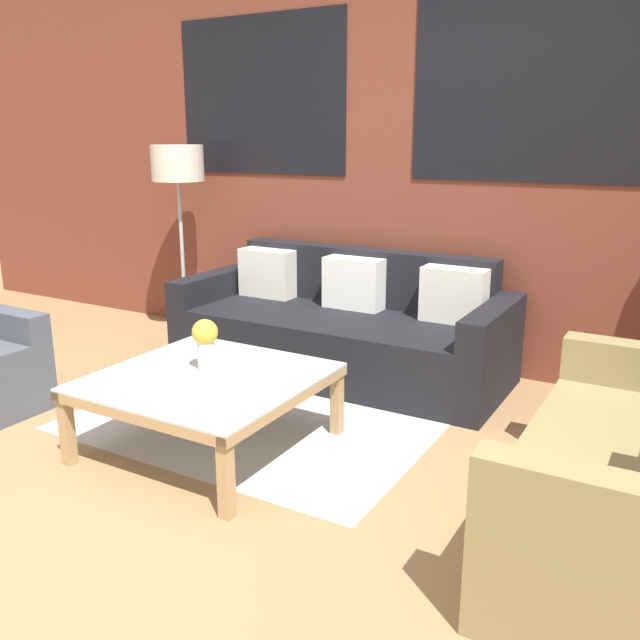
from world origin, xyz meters
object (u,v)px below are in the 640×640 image
couch_dark (343,330)px  flower_vase (205,340)px  coffee_table (207,385)px  floor_lamp (178,173)px

couch_dark → flower_vase: bearing=-93.8°
coffee_table → couch_dark: bearing=88.7°
couch_dark → coffee_table: size_ratio=2.13×
flower_vase → floor_lamp: bearing=134.3°
couch_dark → coffee_table: 1.36m
coffee_table → floor_lamp: floor_lamp is taller
floor_lamp → flower_vase: 2.03m
couch_dark → flower_vase: 1.32m
couch_dark → flower_vase: size_ratio=8.37×
floor_lamp → flower_vase: (1.33, -1.36, -0.72)m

